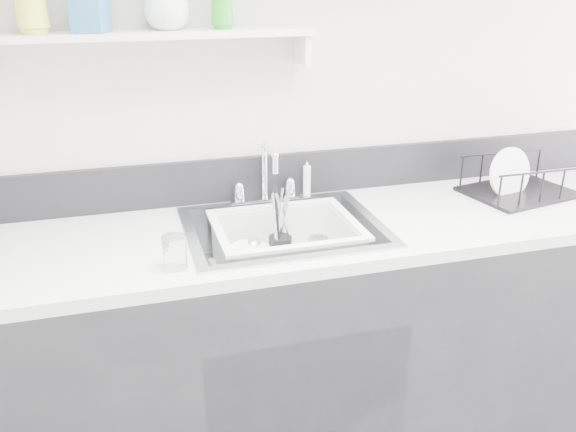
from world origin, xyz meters
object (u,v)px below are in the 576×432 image
object	(u,v)px
counter_run	(284,346)
sink	(284,252)
dish_rack	(520,177)
wash_tub	(286,248)

from	to	relation	value
counter_run	sink	size ratio (longest dim) A/B	5.00
counter_run	dish_rack	bearing A→B (deg)	4.19
counter_run	wash_tub	distance (m)	0.38
dish_rack	sink	bearing A→B (deg)	173.22
sink	dish_rack	xyz separation A→B (m)	(0.94, 0.07, 0.16)
wash_tub	dish_rack	size ratio (longest dim) A/B	1.24
wash_tub	dish_rack	bearing A→B (deg)	3.97
counter_run	wash_tub	xyz separation A→B (m)	(0.01, 0.00, 0.38)
counter_run	sink	distance (m)	0.37
sink	dish_rack	distance (m)	0.95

